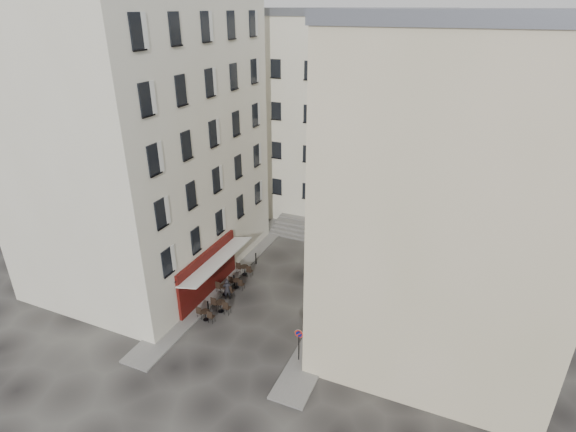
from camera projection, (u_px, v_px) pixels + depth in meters
The scene contains 18 objects.
ground at pixel (259, 317), 29.77m from camera, with size 90.00×90.00×0.00m, color black.
sidewalk_left at pixel (230, 272), 34.69m from camera, with size 2.00×22.00×0.12m, color slate.
sidewalk_right at pixel (337, 307), 30.63m from camera, with size 2.00×18.00×0.12m, color slate.
building_left at pixel (141, 137), 31.67m from camera, with size 12.20×16.20×20.60m.
building_right at pixel (451, 192), 24.98m from camera, with size 12.20×14.20×18.60m.
building_back at pixel (338, 117), 42.00m from camera, with size 18.20×10.20×18.60m.
cafe_storefront at pixel (209, 271), 31.36m from camera, with size 1.74×7.30×3.50m.
stone_steps at pixel (322, 232), 40.07m from camera, with size 9.00×3.15×0.80m.
bollard_near at pixel (208, 307), 29.88m from camera, with size 0.12×0.12×0.98m.
bollard_mid at pixel (234, 280), 32.79m from camera, with size 0.12×0.12×0.98m.
bollard_far at pixel (256, 258), 35.71m from camera, with size 0.12×0.12×0.98m.
no_parking_sign at pixel (299, 340), 25.36m from camera, with size 0.52×0.10×2.25m.
bistro_table_a at pixel (206, 314), 29.27m from camera, with size 1.29×0.61×0.91m.
bistro_table_b at pixel (221, 305), 30.06m from camera, with size 1.42×0.67×1.00m.
bistro_table_c at pixel (225, 289), 31.83m from camera, with size 1.39×0.65×0.98m.
bistro_table_d at pixel (237, 283), 32.65m from camera, with size 1.25×0.59×0.88m.
bistro_table_e at pixel (245, 269), 34.25m from camera, with size 1.35×0.63×0.95m.
pedestrian at pixel (227, 289), 31.31m from camera, with size 0.58×0.38×1.59m, color black.
Camera 1 is at (11.34, -21.40, 18.67)m, focal length 28.00 mm.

